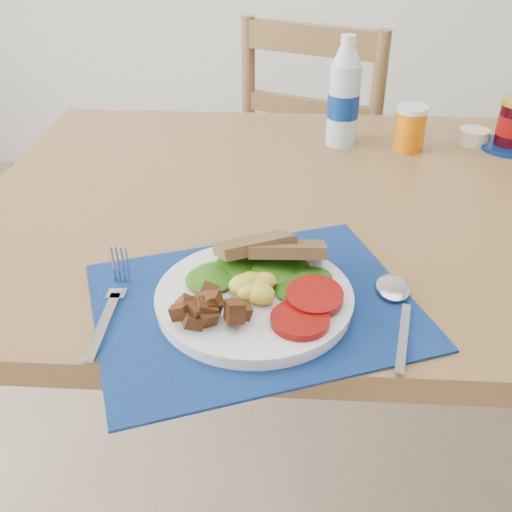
{
  "coord_description": "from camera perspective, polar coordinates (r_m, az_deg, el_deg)",
  "views": [
    {
      "loc": [
        -0.15,
        -0.76,
        1.23
      ],
      "look_at": [
        -0.19,
        -0.08,
        0.8
      ],
      "focal_mm": 42.0,
      "sensor_mm": 36.0,
      "label": 1
    }
  ],
  "objects": [
    {
      "name": "juice_glass",
      "position": [
        1.3,
        14.43,
        11.59
      ],
      "size": [
        0.06,
        0.06,
        0.09
      ],
      "primitive_type": "cylinder",
      "color": "#D66705",
      "rests_on": "table"
    },
    {
      "name": "table",
      "position": [
        1.13,
        10.75,
        1.54
      ],
      "size": [
        1.4,
        0.9,
        0.75
      ],
      "color": "brown",
      "rests_on": "ground"
    },
    {
      "name": "breakfast_plate",
      "position": [
        0.78,
        -0.56,
        -3.68
      ],
      "size": [
        0.26,
        0.26,
        0.06
      ],
      "rotation": [
        0.0,
        0.0,
        0.29
      ],
      "color": "silver",
      "rests_on": "placemat"
    },
    {
      "name": "placemat",
      "position": [
        0.8,
        -0.17,
        -4.69
      ],
      "size": [
        0.5,
        0.45,
        0.0
      ],
      "primitive_type": "cube",
      "rotation": [
        0.0,
        0.0,
        0.36
      ],
      "color": "black",
      "rests_on": "table"
    },
    {
      "name": "jam_on_saucer",
      "position": [
        1.37,
        23.24,
        11.2
      ],
      "size": [
        0.12,
        0.12,
        0.1
      ],
      "color": "navy",
      "rests_on": "table"
    },
    {
      "name": "ramekin",
      "position": [
        1.38,
        20.03,
        10.62
      ],
      "size": [
        0.06,
        0.06,
        0.03
      ],
      "primitive_type": "cylinder",
      "color": "beige",
      "rests_on": "table"
    },
    {
      "name": "water_bottle",
      "position": [
        1.29,
        8.35,
        14.66
      ],
      "size": [
        0.07,
        0.07,
        0.23
      ],
      "color": "#ADBFCC",
      "rests_on": "table"
    },
    {
      "name": "fork",
      "position": [
        0.81,
        -13.56,
        -4.56
      ],
      "size": [
        0.03,
        0.19,
        0.0
      ],
      "rotation": [
        0.0,
        0.0,
        0.01
      ],
      "color": "#B2B5BA",
      "rests_on": "placemat"
    },
    {
      "name": "spoon",
      "position": [
        0.82,
        13.14,
        -4.28
      ],
      "size": [
        0.05,
        0.2,
        0.01
      ],
      "rotation": [
        0.0,
        0.0,
        -0.21
      ],
      "color": "#B2B5BA",
      "rests_on": "placemat"
    },
    {
      "name": "chair_far",
      "position": [
        1.79,
        6.2,
        10.51
      ],
      "size": [
        0.54,
        0.53,
        1.13
      ],
      "rotation": [
        0.0,
        0.0,
        2.75
      ],
      "color": "brown",
      "rests_on": "ground"
    }
  ]
}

